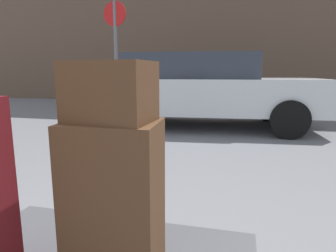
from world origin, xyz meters
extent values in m
cube|color=#51331E|center=(0.10, -0.01, 0.63)|extent=(0.34, 0.27, 0.59)
cube|color=#51331E|center=(0.10, -0.01, 1.03)|extent=(0.29, 0.22, 0.21)
cube|color=silver|center=(-0.19, 4.89, 0.64)|extent=(4.45, 2.21, 0.64)
cube|color=#2D333D|center=(-0.44, 4.86, 1.19)|extent=(2.55, 1.81, 0.46)
cylinder|color=black|center=(1.14, 5.87, 0.32)|extent=(0.66, 0.28, 0.64)
cylinder|color=black|center=(1.31, 4.18, 0.32)|extent=(0.66, 0.28, 0.64)
cylinder|color=black|center=(-1.68, 5.60, 0.32)|extent=(0.66, 0.28, 0.64)
cylinder|color=black|center=(-1.52, 3.90, 0.32)|extent=(0.66, 0.28, 0.64)
cylinder|color=slate|center=(-2.06, 4.98, 1.25)|extent=(0.07, 0.07, 2.50)
cylinder|color=red|center=(-2.06, 4.98, 2.25)|extent=(0.50, 0.06, 0.50)
camera|label=1|loc=(0.53, -0.94, 1.10)|focal=31.68mm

